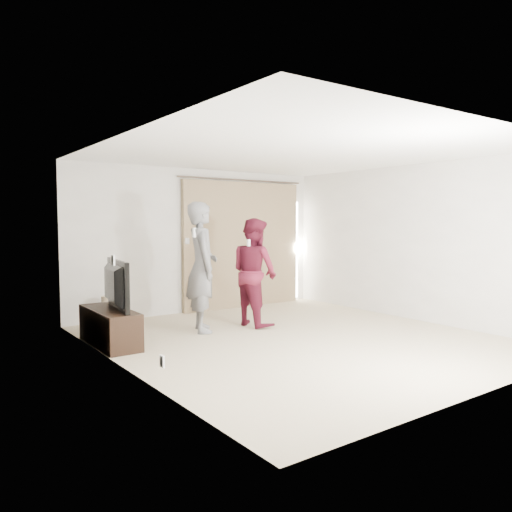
# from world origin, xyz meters

# --- Properties ---
(floor) EXTENTS (5.50, 5.50, 0.00)m
(floor) POSITION_xyz_m (0.00, 0.00, 0.00)
(floor) COLOR beige
(floor) RESTS_ON ground
(wall_back) EXTENTS (5.00, 0.04, 2.60)m
(wall_back) POSITION_xyz_m (0.00, 2.75, 1.30)
(wall_back) COLOR beige
(wall_back) RESTS_ON ground
(wall_left) EXTENTS (0.04, 5.50, 2.60)m
(wall_left) POSITION_xyz_m (-2.50, -0.00, 1.30)
(wall_left) COLOR beige
(wall_left) RESTS_ON ground
(ceiling) EXTENTS (5.00, 5.50, 0.01)m
(ceiling) POSITION_xyz_m (0.00, 0.00, 2.60)
(ceiling) COLOR white
(ceiling) RESTS_ON wall_back
(curtain) EXTENTS (2.80, 0.11, 2.46)m
(curtain) POSITION_xyz_m (0.91, 2.68, 1.20)
(curtain) COLOR #9D8160
(curtain) RESTS_ON ground
(tv_console) EXTENTS (0.44, 1.26, 0.49)m
(tv_console) POSITION_xyz_m (-2.27, 1.19, 0.24)
(tv_console) COLOR black
(tv_console) RESTS_ON ground
(tv) EXTENTS (0.32, 1.15, 0.66)m
(tv) POSITION_xyz_m (-2.27, 1.19, 0.81)
(tv) COLOR black
(tv) RESTS_ON tv_console
(scratching_post) EXTENTS (0.36, 0.36, 0.48)m
(scratching_post) POSITION_xyz_m (-1.87, 2.40, 0.19)
(scratching_post) COLOR tan
(scratching_post) RESTS_ON ground
(person_man) EXTENTS (0.68, 0.83, 1.94)m
(person_man) POSITION_xyz_m (-0.84, 1.22, 0.97)
(person_man) COLOR slate
(person_man) RESTS_ON ground
(person_woman) EXTENTS (0.70, 0.87, 1.70)m
(person_woman) POSITION_xyz_m (0.05, 1.11, 0.85)
(person_woman) COLOR maroon
(person_woman) RESTS_ON ground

